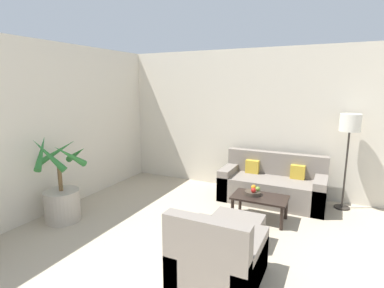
{
  "coord_description": "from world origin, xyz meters",
  "views": [
    {
      "loc": [
        0.9,
        1.17,
        2.03
      ],
      "look_at": [
        -1.37,
        5.86,
        1.0
      ],
      "focal_mm": 28.0,
      "sensor_mm": 36.0,
      "label": 1
    }
  ],
  "objects_px": {
    "fruit_bowl": "(253,193)",
    "apple_red": "(254,190)",
    "floor_lamp": "(350,129)",
    "sofa_loveseat": "(272,186)",
    "potted_palm": "(62,196)",
    "coffee_table": "(260,200)",
    "ottoman": "(237,229)",
    "orange_fruit": "(254,187)",
    "armchair": "(218,258)",
    "apple_green": "(258,189)"
  },
  "relations": [
    {
      "from": "fruit_bowl",
      "to": "apple_red",
      "type": "height_order",
      "value": "apple_red"
    },
    {
      "from": "floor_lamp",
      "to": "sofa_loveseat",
      "type": "bearing_deg",
      "value": -169.39
    },
    {
      "from": "potted_palm",
      "to": "sofa_loveseat",
      "type": "xyz_separation_m",
      "value": [
        2.71,
        2.15,
        -0.11
      ]
    },
    {
      "from": "apple_red",
      "to": "sofa_loveseat",
      "type": "bearing_deg",
      "value": 82.43
    },
    {
      "from": "coffee_table",
      "to": "ottoman",
      "type": "bearing_deg",
      "value": -97.69
    },
    {
      "from": "floor_lamp",
      "to": "ottoman",
      "type": "bearing_deg",
      "value": -124.5
    },
    {
      "from": "coffee_table",
      "to": "orange_fruit",
      "type": "relative_size",
      "value": 10.57
    },
    {
      "from": "sofa_loveseat",
      "to": "fruit_bowl",
      "type": "relative_size",
      "value": 7.1
    },
    {
      "from": "coffee_table",
      "to": "ottoman",
      "type": "height_order",
      "value": "coffee_table"
    },
    {
      "from": "sofa_loveseat",
      "to": "orange_fruit",
      "type": "distance_m",
      "value": 0.77
    },
    {
      "from": "sofa_loveseat",
      "to": "armchair",
      "type": "height_order",
      "value": "sofa_loveseat"
    },
    {
      "from": "potted_palm",
      "to": "ottoman",
      "type": "bearing_deg",
      "value": 11.81
    },
    {
      "from": "apple_red",
      "to": "coffee_table",
      "type": "bearing_deg",
      "value": 20.13
    },
    {
      "from": "apple_green",
      "to": "orange_fruit",
      "type": "relative_size",
      "value": 0.9
    },
    {
      "from": "sofa_loveseat",
      "to": "coffee_table",
      "type": "bearing_deg",
      "value": -91.43
    },
    {
      "from": "coffee_table",
      "to": "apple_red",
      "type": "distance_m",
      "value": 0.18
    },
    {
      "from": "apple_green",
      "to": "ottoman",
      "type": "distance_m",
      "value": 0.9
    },
    {
      "from": "floor_lamp",
      "to": "orange_fruit",
      "type": "height_order",
      "value": "floor_lamp"
    },
    {
      "from": "orange_fruit",
      "to": "armchair",
      "type": "xyz_separation_m",
      "value": [
        0.08,
        -1.75,
        -0.21
      ]
    },
    {
      "from": "floor_lamp",
      "to": "apple_green",
      "type": "xyz_separation_m",
      "value": [
        -1.2,
        -0.97,
        -0.88
      ]
    },
    {
      "from": "floor_lamp",
      "to": "apple_red",
      "type": "height_order",
      "value": "floor_lamp"
    },
    {
      "from": "fruit_bowl",
      "to": "apple_green",
      "type": "distance_m",
      "value": 0.1
    },
    {
      "from": "floor_lamp",
      "to": "orange_fruit",
      "type": "xyz_separation_m",
      "value": [
        -1.28,
        -0.94,
        -0.88
      ]
    },
    {
      "from": "floor_lamp",
      "to": "coffee_table",
      "type": "relative_size",
      "value": 1.93
    },
    {
      "from": "sofa_loveseat",
      "to": "apple_red",
      "type": "distance_m",
      "value": 0.89
    },
    {
      "from": "apple_red",
      "to": "apple_green",
      "type": "height_order",
      "value": "apple_red"
    },
    {
      "from": "coffee_table",
      "to": "fruit_bowl",
      "type": "height_order",
      "value": "fruit_bowl"
    },
    {
      "from": "potted_palm",
      "to": "coffee_table",
      "type": "distance_m",
      "value": 2.99
    },
    {
      "from": "armchair",
      "to": "potted_palm",
      "type": "bearing_deg",
      "value": 172.88
    },
    {
      "from": "fruit_bowl",
      "to": "coffee_table",
      "type": "bearing_deg",
      "value": -12.55
    },
    {
      "from": "floor_lamp",
      "to": "armchair",
      "type": "bearing_deg",
      "value": -113.91
    },
    {
      "from": "fruit_bowl",
      "to": "apple_green",
      "type": "relative_size",
      "value": 3.55
    },
    {
      "from": "floor_lamp",
      "to": "apple_red",
      "type": "bearing_deg",
      "value": -139.17
    },
    {
      "from": "potted_palm",
      "to": "coffee_table",
      "type": "relative_size",
      "value": 1.61
    },
    {
      "from": "fruit_bowl",
      "to": "sofa_loveseat",
      "type": "bearing_deg",
      "value": 80.22
    },
    {
      "from": "coffee_table",
      "to": "ottoman",
      "type": "distance_m",
      "value": 0.8
    },
    {
      "from": "armchair",
      "to": "ottoman",
      "type": "bearing_deg",
      "value": 93.94
    },
    {
      "from": "apple_red",
      "to": "orange_fruit",
      "type": "distance_m",
      "value": 0.14
    },
    {
      "from": "coffee_table",
      "to": "floor_lamp",
      "type": "bearing_deg",
      "value": 42.14
    },
    {
      "from": "apple_red",
      "to": "apple_green",
      "type": "relative_size",
      "value": 1.08
    },
    {
      "from": "potted_palm",
      "to": "apple_green",
      "type": "height_order",
      "value": "potted_palm"
    },
    {
      "from": "orange_fruit",
      "to": "ottoman",
      "type": "relative_size",
      "value": 0.12
    },
    {
      "from": "coffee_table",
      "to": "apple_green",
      "type": "xyz_separation_m",
      "value": [
        -0.05,
        0.06,
        0.15
      ]
    },
    {
      "from": "floor_lamp",
      "to": "coffee_table",
      "type": "distance_m",
      "value": 1.86
    },
    {
      "from": "fruit_bowl",
      "to": "apple_green",
      "type": "xyz_separation_m",
      "value": [
        0.07,
        0.04,
        0.06
      ]
    },
    {
      "from": "potted_palm",
      "to": "ottoman",
      "type": "height_order",
      "value": "potted_palm"
    },
    {
      "from": "fruit_bowl",
      "to": "apple_red",
      "type": "xyz_separation_m",
      "value": [
        0.02,
        -0.06,
        0.07
      ]
    },
    {
      "from": "fruit_bowl",
      "to": "ottoman",
      "type": "distance_m",
      "value": 0.84
    },
    {
      "from": "coffee_table",
      "to": "orange_fruit",
      "type": "height_order",
      "value": "orange_fruit"
    },
    {
      "from": "potted_palm",
      "to": "fruit_bowl",
      "type": "relative_size",
      "value": 5.31
    }
  ]
}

